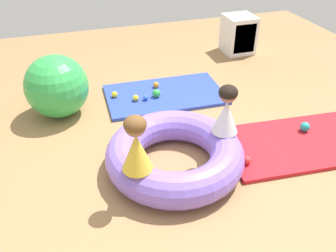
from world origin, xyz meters
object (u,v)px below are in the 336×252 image
at_px(inflatable_cushion, 175,154).
at_px(exercise_ball_large, 57,86).
at_px(play_ball_blue, 146,98).
at_px(play_ball_yellow_second, 136,98).
at_px(play_ball_pink, 230,134).
at_px(child_in_yellow, 136,144).
at_px(play_ball_yellow, 115,94).
at_px(storage_cube, 239,35).
at_px(play_ball_teal, 305,127).
at_px(play_ball_red, 247,160).
at_px(child_in_white, 226,110).
at_px(play_ball_green, 156,93).
at_px(play_ball_orange, 156,85).

xyz_separation_m(inflatable_cushion, exercise_ball_large, (-0.93, 1.30, 0.19)).
distance_m(play_ball_blue, play_ball_yellow_second, 0.12).
bearing_deg(play_ball_pink, child_in_yellow, -156.10).
relative_size(child_in_yellow, play_ball_pink, 4.66).
relative_size(play_ball_yellow, storage_cube, 0.13).
bearing_deg(play_ball_teal, play_ball_red, -160.34).
relative_size(inflatable_cushion, storage_cube, 2.24).
height_order(play_ball_blue, storage_cube, storage_cube).
bearing_deg(play_ball_blue, child_in_white, -70.76).
bearing_deg(play_ball_green, child_in_yellow, -111.15).
relative_size(exercise_ball_large, storage_cube, 1.24).
relative_size(child_in_yellow, play_ball_red, 6.00).
distance_m(play_ball_green, exercise_ball_large, 1.15).
xyz_separation_m(play_ball_blue, play_ball_orange, (0.21, 0.27, 0.01)).
distance_m(child_in_yellow, play_ball_yellow_second, 1.62).
bearing_deg(play_ball_orange, play_ball_pink, -72.66).
height_order(play_ball_blue, exercise_ball_large, exercise_ball_large).
bearing_deg(exercise_ball_large, play_ball_teal, -26.50).
bearing_deg(inflatable_cushion, play_ball_pink, 17.52).
relative_size(play_ball_yellow, play_ball_yellow_second, 1.01).
relative_size(child_in_yellow, exercise_ball_large, 0.70).
relative_size(play_ball_yellow, play_ball_blue, 1.18).
xyz_separation_m(play_ball_green, play_ball_yellow_second, (-0.26, -0.01, -0.01)).
bearing_deg(play_ball_orange, play_ball_green, -105.00).
distance_m(play_ball_orange, storage_cube, 1.79).
relative_size(inflatable_cushion, play_ball_teal, 12.50).
bearing_deg(play_ball_red, play_ball_yellow, 119.78).
bearing_deg(storage_cube, inflatable_cushion, -127.86).
xyz_separation_m(inflatable_cushion, child_in_white, (0.48, 0.00, 0.38)).
distance_m(child_in_white, play_ball_teal, 1.09).
distance_m(play_ball_yellow, play_ball_pink, 1.54).
height_order(play_ball_teal, storage_cube, storage_cube).
relative_size(play_ball_teal, play_ball_red, 1.25).
height_order(inflatable_cushion, play_ball_yellow_second, inflatable_cushion).
height_order(play_ball_red, play_ball_orange, play_ball_red).
relative_size(play_ball_orange, exercise_ball_large, 0.11).
bearing_deg(play_ball_orange, play_ball_red, -77.56).
distance_m(play_ball_green, play_ball_red, 1.53).
relative_size(play_ball_yellow, play_ball_pink, 0.72).
bearing_deg(inflatable_cushion, play_ball_teal, 3.97).
xyz_separation_m(play_ball_red, storage_cube, (1.19, 2.55, 0.20)).
bearing_deg(child_in_yellow, storage_cube, -99.57).
bearing_deg(play_ball_pink, play_ball_green, 113.87).
height_order(child_in_white, storage_cube, child_in_white).
distance_m(inflatable_cushion, child_in_white, 0.61).
bearing_deg(play_ball_green, storage_cube, 33.43).
bearing_deg(play_ball_yellow, play_ball_teal, -36.91).
relative_size(play_ball_pink, play_ball_green, 1.04).
relative_size(play_ball_teal, play_ball_blue, 1.60).
distance_m(play_ball_pink, play_ball_red, 0.41).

